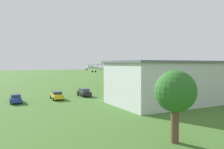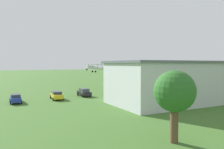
% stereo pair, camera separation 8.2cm
% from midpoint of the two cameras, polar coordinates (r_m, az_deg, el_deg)
% --- Properties ---
extents(ground_plane, '(400.00, 400.00, 0.00)m').
position_cam_midpoint_polar(ground_plane, '(78.57, -1.73, -2.30)').
color(ground_plane, '#3D6628').
extents(hangar, '(25.43, 13.10, 7.32)m').
position_cam_midpoint_polar(hangar, '(41.82, 16.75, -1.73)').
color(hangar, silver).
rests_on(hangar, ground_plane).
extents(biplane, '(7.85, 8.99, 3.78)m').
position_cam_midpoint_polar(biplane, '(78.50, -4.47, 1.81)').
color(biplane, silver).
extents(car_white, '(2.14, 4.43, 1.62)m').
position_cam_midpoint_polar(car_white, '(59.93, 13.63, -3.11)').
color(car_white, white).
rests_on(car_white, ground_plane).
extents(car_green, '(2.20, 4.44, 1.57)m').
position_cam_midpoint_polar(car_green, '(50.52, 0.01, -4.12)').
color(car_green, '#1E6B38').
rests_on(car_green, ground_plane).
extents(car_black, '(1.96, 4.41, 1.66)m').
position_cam_midpoint_polar(car_black, '(47.71, -7.07, -4.50)').
color(car_black, black).
rests_on(car_black, ground_plane).
extents(car_yellow, '(2.33, 4.67, 1.57)m').
position_cam_midpoint_polar(car_yellow, '(44.53, -13.84, -5.11)').
color(car_yellow, gold).
rests_on(car_yellow, ground_plane).
extents(car_blue, '(2.11, 4.61, 1.54)m').
position_cam_midpoint_polar(car_blue, '(42.88, -23.27, -5.56)').
color(car_blue, '#23389E').
rests_on(car_blue, ground_plane).
extents(person_by_parked_cars, '(0.54, 0.54, 1.72)m').
position_cam_midpoint_polar(person_by_parked_cars, '(64.73, 13.01, -2.66)').
color(person_by_parked_cars, beige).
rests_on(person_by_parked_cars, ground_plane).
extents(person_beside_truck, '(0.45, 0.45, 1.72)m').
position_cam_midpoint_polar(person_beside_truck, '(60.04, 8.26, -3.03)').
color(person_beside_truck, navy).
rests_on(person_beside_truck, ground_plane).
extents(tree_behind_hangar_right, '(3.60, 3.60, 6.27)m').
position_cam_midpoint_polar(tree_behind_hangar_right, '(19.97, 15.75, -4.37)').
color(tree_behind_hangar_right, brown).
rests_on(tree_behind_hangar_right, ground_plane).
extents(windsock, '(1.20, 1.40, 5.43)m').
position_cam_midpoint_polar(windsock, '(88.73, 1.79, 1.36)').
color(windsock, silver).
rests_on(windsock, ground_plane).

